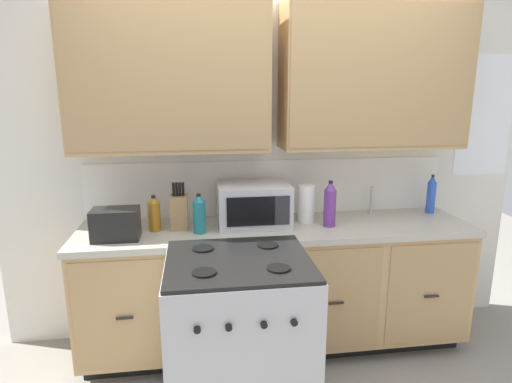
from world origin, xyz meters
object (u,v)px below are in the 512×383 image
Objects in this scene: bottle_teal at (199,214)px; bottle_blue at (431,194)px; microwave at (253,204)px; bottle_amber at (154,214)px; stove_range at (239,340)px; bottle_violet at (330,204)px; paper_towel_roll at (306,204)px; toaster at (116,224)px; knife_block at (179,211)px.

bottle_blue is at bearing 7.56° from bottle_teal.
microwave is 2.05× the size of bottle_amber.
bottle_violet is at bearing 40.91° from stove_range.
bottle_violet is at bearing -41.41° from paper_towel_roll.
toaster is 2.23m from bottle_blue.
bottle_violet is at bearing -5.58° from knife_block.
bottle_teal is 0.30m from bottle_amber.
bottle_teal is (0.13, -0.12, 0.01)m from knife_block.
bottle_amber is (-0.65, -0.05, -0.03)m from microwave.
stove_range is 3.69× the size of bottle_teal.
microwave is 1.55× the size of bottle_violet.
bottle_blue is at bearing 27.49° from stove_range.
toaster is at bearing -174.98° from bottle_teal.
microwave reaches higher than paper_towel_roll.
bottle_teal is at bearing -172.44° from bottle_blue.
paper_towel_roll is 0.17m from bottle_violet.
toaster is at bearing 143.54° from stove_range.
bottle_teal reaches higher than bottle_amber.
knife_block reaches higher than paper_towel_roll.
bottle_violet reaches higher than toaster.
toaster is 1.08× the size of paper_towel_roll.
paper_towel_roll is at bearing 1.17° from knife_block.
paper_towel_roll is (0.37, -0.00, -0.01)m from microwave.
knife_block is 1.19× the size of paper_towel_roll.
paper_towel_roll reaches higher than stove_range.
bottle_violet is at bearing -3.35° from bottle_amber.
stove_range is 3.06× the size of knife_block.
bottle_teal is (-0.36, -0.14, -0.01)m from microwave.
knife_block is 1.00m from bottle_violet.
stove_range is 3.31× the size of bottle_blue.
bottle_violet is 0.86m from bottle_teal.
toaster is at bearing -148.91° from bottle_amber.
bottle_violet is at bearing -166.27° from bottle_blue.
toaster is (-0.87, -0.18, -0.04)m from microwave.
toaster is at bearing -168.18° from microwave.
knife_block reaches higher than stove_range.
bottle_teal is at bearing 108.92° from stove_range.
microwave is 1.67× the size of bottle_blue.
microwave is at bearing 2.36° from knife_block.
stove_range is 1.06m from bottle_violet.
bottle_blue is (2.21, 0.27, 0.04)m from toaster.
toaster is 0.51m from bottle_teal.
knife_block is at bearing -176.61° from bottle_blue.
bottle_teal is 1.10× the size of bottle_amber.
microwave is 1.34m from bottle_blue.
bottle_blue is (1.34, 0.09, 0.00)m from microwave.
microwave is (0.17, 0.70, 0.57)m from stove_range.
knife_block is at bearing -178.83° from paper_towel_roll.
microwave is 1.85× the size of paper_towel_roll.
toaster is 0.41m from knife_block.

